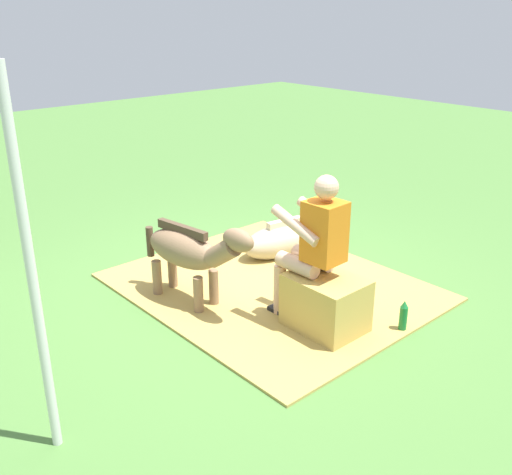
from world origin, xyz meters
The scene contains 8 objects.
ground_plane centered at (0.00, 0.00, 0.00)m, with size 24.00×24.00×0.00m, color #4C7A38.
hay_patch centered at (-0.10, -0.17, 0.01)m, with size 2.90×2.42×0.02m, color tan.
hay_bale centered at (-1.00, 0.03, 0.25)m, with size 0.64×0.50×0.49m, color tan.
person_seated centered at (-0.83, 0.04, 0.76)m, with size 0.67×0.43×1.37m.
pony_standing centered at (0.16, 0.61, 0.53)m, with size 1.34×0.44×0.89m.
pony_lying centered at (0.40, -0.87, 0.19)m, with size 0.53×1.36×0.42m.
soda_bottle centered at (-1.47, -0.44, 0.14)m, with size 0.07×0.07×0.29m.
tent_pole_left centered at (-0.81, 2.38, 1.19)m, with size 0.06×0.06×2.38m, color silver.
Camera 1 is at (-3.92, 3.45, 2.62)m, focal length 41.26 mm.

